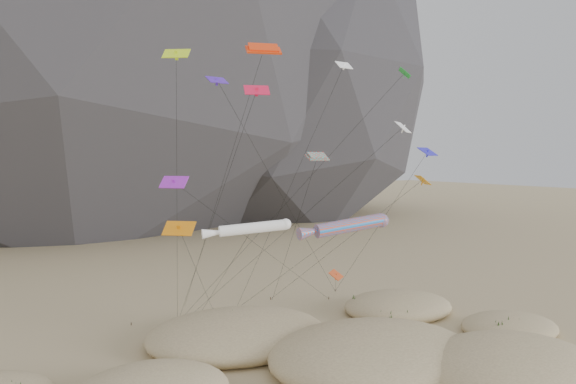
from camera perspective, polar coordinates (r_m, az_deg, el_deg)
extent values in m
ellipsoid|color=black|center=(161.99, -2.15, 11.38)|extent=(130.55, 126.41, 100.00)
ellipsoid|color=#CCB789|center=(45.64, 21.59, -16.24)|extent=(14.22, 12.08, 3.91)
ellipsoid|color=#CCB789|center=(45.61, 8.67, -16.02)|extent=(17.11, 14.54, 3.93)
ellipsoid|color=#CCB789|center=(56.95, 21.57, -12.63)|extent=(9.38, 7.98, 2.18)
ellipsoid|color=#CCB789|center=(50.67, -5.15, -14.16)|extent=(16.23, 13.79, 3.20)
ellipsoid|color=#CCB789|center=(60.61, 11.11, -11.33)|extent=(11.82, 10.05, 2.72)
ellipsoid|color=black|center=(45.84, 20.69, -15.97)|extent=(3.71, 3.17, 1.11)
ellipsoid|color=black|center=(42.65, -11.02, -17.74)|extent=(2.03, 1.74, 0.61)
ellipsoid|color=black|center=(44.82, 7.06, -16.08)|extent=(3.66, 3.13, 1.10)
ellipsoid|color=black|center=(47.39, 8.30, -15.11)|extent=(2.40, 2.06, 0.72)
ellipsoid|color=black|center=(43.08, 5.36, -17.18)|extent=(2.52, 2.16, 0.76)
ellipsoid|color=black|center=(55.30, 21.23, -13.00)|extent=(2.64, 2.25, 0.79)
ellipsoid|color=black|center=(51.46, -5.63, -13.56)|extent=(2.67, 2.29, 0.80)
ellipsoid|color=black|center=(51.35, -3.09, -13.70)|extent=(2.50, 2.14, 0.75)
ellipsoid|color=black|center=(59.97, 7.67, -11.37)|extent=(2.20, 1.89, 0.66)
ellipsoid|color=black|center=(56.49, 10.73, -12.45)|extent=(2.36, 2.02, 0.71)
cylinder|color=#3F2D1E|center=(58.12, -10.23, -12.45)|extent=(0.08, 0.08, 0.30)
cylinder|color=#3F2D1E|center=(60.66, -7.61, -11.73)|extent=(0.08, 0.08, 0.30)
cylinder|color=#3F2D1E|center=(60.22, -5.39, -11.83)|extent=(0.08, 0.08, 0.30)
cylinder|color=#3F2D1E|center=(64.55, -1.79, -10.75)|extent=(0.08, 0.08, 0.30)
cylinder|color=#3F2D1E|center=(64.89, 4.17, -10.69)|extent=(0.08, 0.08, 0.30)
cylinder|color=#3F2D1E|center=(56.88, -11.16, -12.82)|extent=(0.08, 0.08, 0.30)
cylinder|color=#3F2D1E|center=(68.51, 4.82, -9.92)|extent=(0.08, 0.08, 0.30)
cylinder|color=#3F2D1E|center=(57.27, -15.65, -12.77)|extent=(0.08, 0.08, 0.30)
cylinder|color=#FB451A|center=(48.55, 6.31, -3.39)|extent=(6.70, 2.01, 1.87)
sphere|color=#FB451A|center=(50.28, 9.49, -2.88)|extent=(1.25, 1.25, 1.25)
cone|color=#FB451A|center=(46.85, 2.56, -4.03)|extent=(2.81, 1.40, 1.34)
cylinder|color=black|center=(53.25, -0.44, -8.35)|extent=(5.26, 13.22, 10.29)
cylinder|color=white|center=(41.88, -3.58, -3.67)|extent=(5.11, 2.23, 1.16)
sphere|color=white|center=(42.45, -0.24, -3.29)|extent=(0.85, 0.85, 0.85)
cone|color=white|center=(41.44, -7.34, -4.12)|extent=(2.19, 1.29, 0.87)
cylinder|color=black|center=(51.07, -6.63, -8.55)|extent=(3.21, 17.20, 10.90)
cube|color=red|center=(48.31, -2.51, 14.21)|extent=(3.16, 2.07, 0.86)
cube|color=red|center=(48.35, -2.51, 14.48)|extent=(2.66, 1.67, 0.84)
cylinder|color=black|center=(54.23, -7.03, -0.26)|extent=(1.14, 15.48, 25.08)
cube|color=#FF221A|center=(54.07, 3.00, 3.53)|extent=(2.37, 1.06, 0.65)
cube|color=#FF221A|center=(54.07, 3.00, 3.75)|extent=(2.01, 0.84, 0.64)
cylinder|color=black|center=(58.82, 0.51, -4.32)|extent=(0.66, 9.68, 16.11)
cube|color=green|center=(56.42, 11.76, 11.76)|extent=(2.17, 2.33, 0.89)
cube|color=green|center=(56.40, 11.76, 11.61)|extent=(0.39, 0.39, 0.72)
cylinder|color=black|center=(54.26, 0.28, -0.64)|extent=(19.29, 10.73, 24.21)
cube|color=#C3E918|center=(45.08, -11.29, 13.64)|extent=(2.21, 2.02, 0.85)
cube|color=#C3E918|center=(45.06, -11.28, 13.45)|extent=(0.36, 0.37, 0.68)
cylinder|color=black|center=(49.65, -11.22, -1.21)|extent=(3.49, 9.60, 24.04)
cube|color=#441DAE|center=(45.13, -7.23, 11.23)|extent=(1.75, 1.07, 0.60)
cube|color=#441DAE|center=(45.11, -7.22, 11.04)|extent=(0.22, 0.19, 0.58)
cylinder|color=black|center=(55.61, 0.05, -1.60)|extent=(21.24, 12.65, 22.15)
cube|color=purple|center=(44.08, -11.51, 0.99)|extent=(2.18, 2.23, 0.91)
cube|color=purple|center=(44.09, -11.51, 0.80)|extent=(0.40, 0.40, 0.70)
cylinder|color=black|center=(53.74, -2.23, -6.07)|extent=(21.80, 9.42, 14.19)
cube|color=#C13C12|center=(48.35, 4.91, -8.38)|extent=(1.93, 1.77, 0.66)
cube|color=#C13C12|center=(48.38, 4.91, -8.56)|extent=(0.29, 0.28, 0.60)
cylinder|color=black|center=(58.44, 4.86, -9.33)|extent=(11.61, 15.47, 6.11)
cube|color=#1D16C2|center=(51.37, 14.00, 4.01)|extent=(2.32, 1.73, 0.74)
cube|color=#1D16C2|center=(51.37, 14.00, 3.84)|extent=(0.30, 0.27, 0.72)
cylinder|color=black|center=(59.33, 8.78, -4.02)|extent=(3.13, 17.58, 16.59)
cube|color=orange|center=(52.93, 13.52, 1.19)|extent=(1.92, 2.34, 0.87)
cube|color=orange|center=(52.93, 13.51, 1.03)|extent=(0.37, 0.36, 0.71)
cylinder|color=black|center=(57.92, 5.17, -5.47)|extent=(6.27, 17.04, 14.00)
cube|color=red|center=(43.85, -3.19, 10.30)|extent=(2.15, 1.56, 0.83)
cube|color=red|center=(43.83, -3.19, 10.11)|extent=(0.32, 0.35, 0.65)
cylinder|color=black|center=(49.25, -7.68, -2.84)|extent=(1.75, 12.94, 21.26)
cube|color=white|center=(55.82, 5.72, 12.70)|extent=(1.74, 0.92, 0.74)
cube|color=white|center=(55.79, 5.72, 12.55)|extent=(0.22, 0.27, 0.56)
cylinder|color=black|center=(56.44, -0.06, -0.09)|extent=(7.75, 8.34, 24.96)
cube|color=orange|center=(41.95, -11.01, -3.65)|extent=(2.45, 2.38, 0.95)
cube|color=orange|center=(41.97, -11.01, -3.85)|extent=(0.41, 0.42, 0.77)
cylinder|color=black|center=(51.17, -9.02, -8.49)|extent=(9.26, 14.44, 10.90)
cube|color=white|center=(53.90, 11.62, 6.46)|extent=(2.59, 2.25, 1.03)
cube|color=white|center=(53.89, 11.62, 6.30)|extent=(0.43, 0.45, 0.78)
cylinder|color=black|center=(54.26, 0.38, -3.47)|extent=(16.52, 13.00, 18.89)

